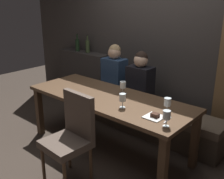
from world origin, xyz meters
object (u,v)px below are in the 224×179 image
Objects in this scene: dining_table at (108,103)px; wine_glass_center_front at (167,103)px; banquette_bench at (140,116)px; diner_bearded at (140,79)px; wine_bottle_dark_red at (77,45)px; diner_redhead at (114,71)px; fork_on_table at (168,120)px; dessert_plate at (154,116)px; chair_near_side at (71,133)px; wine_glass_near_right at (123,98)px; wine_glass_end_left at (167,116)px; wine_bottle_pale_label at (88,46)px; wine_glass_near_left at (123,85)px.

wine_glass_center_front is at bearing 3.73° from dining_table.
diner_bearded is (-0.01, -0.00, 0.58)m from banquette_bench.
dining_table is 6.75× the size of wine_bottle_dark_red.
diner_redhead is at bearing 153.12° from wine_glass_center_front.
dining_table is at bearing -30.94° from wine_bottle_dark_red.
banquette_bench is at bearing 17.30° from diner_bearded.
fork_on_table reaches higher than dining_table.
diner_bearded is at bearing 132.42° from fork_on_table.
dessert_plate is at bearing -46.96° from diner_bearded.
chair_near_side is at bearing -131.39° from wine_glass_center_front.
wine_glass_near_right is 1.00× the size of wine_glass_end_left.
wine_bottle_pale_label is at bearing 7.02° from wine_bottle_dark_red.
diner_redhead is 4.82× the size of wine_glass_end_left.
diner_bearded is at bearing 133.04° from dessert_plate.
diner_bearded is at bearing 136.24° from wine_glass_end_left.
wine_glass_center_front is 0.23m from fork_on_table.
diner_bearded is (-0.01, 0.70, 0.16)m from dining_table.
wine_glass_near_right reaches higher than banquette_bench.
dessert_plate is (0.79, -0.85, -0.05)m from diner_bearded.
chair_near_side is 3.01× the size of wine_bottle_dark_red.
wine_bottle_pale_label is (-1.45, 0.34, 0.84)m from banquette_bench.
wine_bottle_dark_red reaches higher than wine_glass_center_front.
diner_bearded is at bearing 141.80° from wine_glass_center_front.
wine_glass_end_left is at bearing -60.96° from wine_glass_center_front.
dining_table is 2.90× the size of diner_bearded.
dessert_plate is at bearing 41.09° from chair_near_side.
fork_on_table reaches higher than banquette_bench.
dessert_plate is (2.23, -1.19, -0.32)m from wine_bottle_pale_label.
wine_glass_near_left is 0.90m from fork_on_table.
wine_glass_near_left is (1.77, -0.82, -0.22)m from wine_bottle_dark_red.
wine_bottle_pale_label is 1.76m from wine_glass_near_left.
wine_bottle_pale_label is (0.24, 0.03, 0.00)m from wine_bottle_dark_red.
chair_near_side reaches higher than wine_glass_near_left.
wine_glass_center_front is at bearing -26.88° from diner_redhead.
wine_bottle_pale_label is at bearing 146.36° from wine_glass_near_right.
banquette_bench is at bearing 95.03° from chair_near_side.
dessert_plate is (0.65, 0.57, 0.20)m from chair_near_side.
chair_near_side is 5.98× the size of wine_glass_near_right.
dessert_plate reaches higher than dining_table.
wine_glass_near_right is 0.43m from dessert_plate.
dining_table is 0.74m from chair_near_side.
wine_glass_near_left is 1.00m from wine_glass_end_left.
wine_glass_near_right is at bearing -67.28° from banquette_bench.
chair_near_side is at bearing -148.95° from fork_on_table.
fork_on_table is (0.93, -0.81, -0.06)m from diner_bearded.
wine_bottle_dark_red reaches higher than banquette_bench.
fork_on_table is at bearing 37.35° from chair_near_side.
fork_on_table is (2.61, -1.13, -0.33)m from wine_bottle_dark_red.
wine_bottle_pale_label is at bearing 150.91° from wine_glass_near_left.
banquette_bench is 0.80m from diner_redhead.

